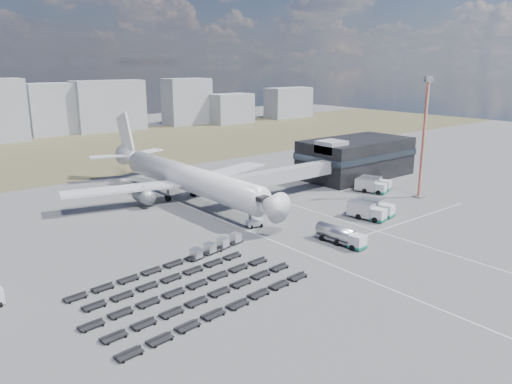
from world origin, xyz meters
TOP-DOWN VIEW (x-y plane):
  - ground at (0.00, 0.00)m, footprint 420.00×420.00m
  - grass_strip at (0.00, 110.00)m, footprint 420.00×90.00m
  - lane_markings at (9.77, 3.00)m, footprint 47.12×110.00m
  - terminal at (47.77, 23.96)m, footprint 30.40×16.40m
  - jet_bridge at (15.90, 20.42)m, footprint 30.30×3.80m
  - airliner at (0.00, 32.38)m, footprint 51.59×64.53m
  - fuel_tanker at (5.84, -8.08)m, footprint 2.96×9.40m
  - pushback_tug at (0.26, 8.00)m, footprint 3.23×2.22m
  - catering_truck at (9.81, 29.02)m, footprint 2.49×5.55m
  - service_trucks_near at (22.00, -1.73)m, footprint 7.59×8.56m
  - service_trucks_far at (39.03, 11.06)m, footprint 8.04×8.76m
  - uld_row at (-12.21, 2.35)m, footprint 11.66×3.74m
  - baggage_dollies at (-23.66, -7.19)m, footprint 31.82×20.54m
  - floodlight_mast at (42.54, 0.87)m, footprint 2.51×2.07m

SIDE VIEW (x-z plane):
  - ground at x=0.00m, z-range 0.00..0.00m
  - grass_strip at x=0.00m, z-range 0.00..0.01m
  - lane_markings at x=9.77m, z-range 0.00..0.01m
  - baggage_dollies at x=-23.66m, z-range 0.00..0.70m
  - pushback_tug at x=0.26m, z-range 0.00..1.37m
  - uld_row at x=-12.21m, z-range 0.16..1.76m
  - catering_truck at x=9.81m, z-range 0.03..2.53m
  - fuel_tanker at x=5.84m, z-range 0.00..3.00m
  - service_trucks_far at x=39.03m, z-range 0.13..3.01m
  - service_trucks_near at x=22.00m, z-range 0.13..3.14m
  - jet_bridge at x=15.90m, z-range 1.53..8.58m
  - terminal at x=47.77m, z-range -0.25..10.75m
  - airliner at x=0.00m, z-range -3.52..14.10m
  - floodlight_mast at x=42.54m, z-range 0.03..26.84m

